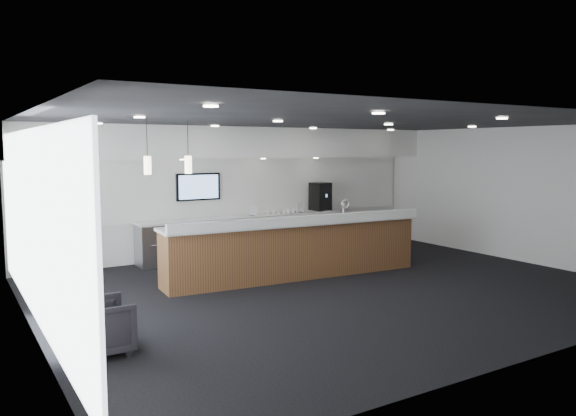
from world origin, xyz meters
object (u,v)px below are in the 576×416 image
coffee_machine (320,197)px  lounge_guest (67,277)px  service_counter (295,248)px  armchair (100,327)px

coffee_machine → lounge_guest: size_ratio=0.44×
coffee_machine → lounge_guest: 7.80m
service_counter → armchair: 4.81m
armchair → service_counter: bearing=-62.3°
service_counter → lounge_guest: 4.64m
service_counter → lounge_guest: (-4.45, -1.30, 0.24)m
armchair → lounge_guest: size_ratio=0.46×
service_counter → armchair: size_ratio=7.10×
coffee_machine → lounge_guest: bearing=-153.3°
coffee_machine → armchair: size_ratio=0.94×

